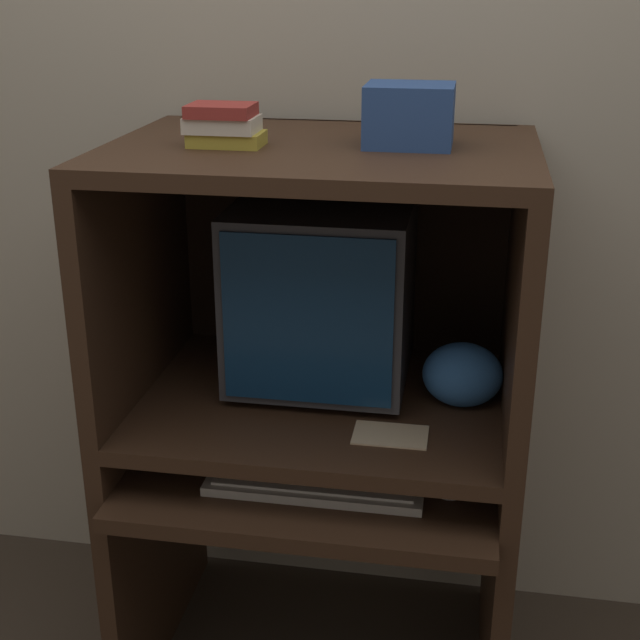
{
  "coord_description": "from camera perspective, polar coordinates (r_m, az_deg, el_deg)",
  "views": [
    {
      "loc": [
        0.32,
        -1.51,
        1.69
      ],
      "look_at": [
        -0.0,
        0.33,
        0.96
      ],
      "focal_mm": 50.0,
      "sensor_mm": 36.0,
      "label": 1
    }
  ],
  "objects": [
    {
      "name": "wall_back",
      "position": [
        2.29,
        1.82,
        11.65
      ],
      "size": [
        6.0,
        0.06,
        2.6
      ],
      "color": "#B2A893",
      "rests_on": "ground_plane"
    },
    {
      "name": "desk_base",
      "position": [
        2.23,
        -0.11,
        -13.89
      ],
      "size": [
        0.9,
        0.72,
        0.64
      ],
      "color": "#382316",
      "rests_on": "ground_plane"
    },
    {
      "name": "desk_monitor_shelf",
      "position": [
        2.09,
        0.11,
        -5.61
      ],
      "size": [
        0.9,
        0.66,
        0.12
      ],
      "color": "#382316",
      "rests_on": "desk_base"
    },
    {
      "name": "hutch_upper",
      "position": [
        1.97,
        0.28,
        5.69
      ],
      "size": [
        0.9,
        0.66,
        0.59
      ],
      "color": "#382316",
      "rests_on": "desk_monitor_shelf"
    },
    {
      "name": "crt_monitor",
      "position": [
        2.07,
        0.15,
        1.75
      ],
      "size": [
        0.41,
        0.39,
        0.44
      ],
      "color": "#333338",
      "rests_on": "desk_monitor_shelf"
    },
    {
      "name": "keyboard",
      "position": [
        1.97,
        -0.3,
        -10.34
      ],
      "size": [
        0.47,
        0.16,
        0.03
      ],
      "color": "beige",
      "rests_on": "desk_base"
    },
    {
      "name": "mouse",
      "position": [
        1.95,
        8.29,
        -10.93
      ],
      "size": [
        0.06,
        0.04,
        0.03
      ],
      "color": "#B7B7B7",
      "rests_on": "desk_base"
    },
    {
      "name": "snack_bag",
      "position": [
        2.04,
        9.11,
        -3.47
      ],
      "size": [
        0.18,
        0.14,
        0.15
      ],
      "color": "#336BB7",
      "rests_on": "desk_monitor_shelf"
    },
    {
      "name": "book_stack",
      "position": [
        1.88,
        -6.19,
        12.29
      ],
      "size": [
        0.16,
        0.11,
        0.09
      ],
      "color": "gold",
      "rests_on": "hutch_upper"
    },
    {
      "name": "paper_card",
      "position": [
        1.92,
        4.53,
        -7.34
      ],
      "size": [
        0.16,
        0.1,
        0.0
      ],
      "color": "#CCB28C",
      "rests_on": "desk_monitor_shelf"
    },
    {
      "name": "storage_box",
      "position": [
        1.88,
        5.74,
        12.9
      ],
      "size": [
        0.18,
        0.15,
        0.13
      ],
      "color": "navy",
      "rests_on": "hutch_upper"
    }
  ]
}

